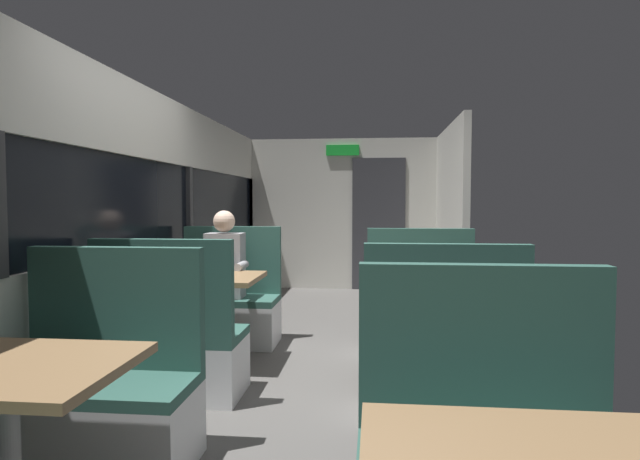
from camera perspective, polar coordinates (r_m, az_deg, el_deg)
ground_plane at (r=4.15m, az=-1.12°, el=-15.92°), size 3.30×9.20×0.02m
carriage_window_panel_left at (r=4.35m, az=-20.47°, el=-0.19°), size 0.09×8.48×2.30m
carriage_end_bulkhead at (r=8.10m, az=2.88°, el=1.64°), size 2.90×0.11×2.30m
carriage_aisle_panel_right at (r=6.96m, az=13.87°, el=1.42°), size 0.08×2.40×2.30m
dining_table_near_window at (r=2.37m, az=-30.95°, el=-14.57°), size 0.90×0.70×0.74m
bench_near_window_facing_entry at (r=3.03m, az=-22.49°, el=-16.70°), size 0.95×0.50×1.10m
dining_table_mid_window at (r=4.42m, az=-12.39°, el=-6.12°), size 0.90×0.70×0.74m
bench_mid_window_facing_end at (r=3.84m, az=-15.67°, el=-12.32°), size 0.95×0.50×1.10m
bench_mid_window_facing_entry at (r=5.13m, az=-9.88°, el=-8.34°), size 0.95×0.50×1.10m
dining_table_rear_aisle at (r=4.03m, az=11.81°, el=-7.02°), size 0.90×0.70×0.74m
bench_rear_aisle_facing_end at (r=3.42m, az=13.00°, el=-14.21°), size 0.95×0.50×1.10m
bench_rear_aisle_facing_entry at (r=4.77m, az=10.88°, el=-9.23°), size 0.95×0.50×1.10m
seated_passenger at (r=5.03m, az=-10.13°, el=-6.17°), size 0.47×0.55×1.26m
coffee_cup_primary at (r=4.33m, az=-12.11°, el=-4.37°), size 0.07×0.07×0.09m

